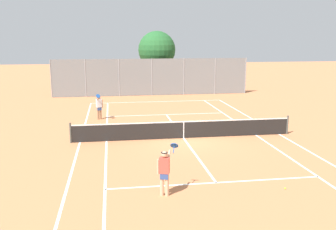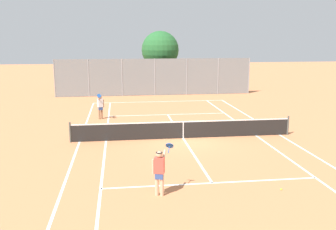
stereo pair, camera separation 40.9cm
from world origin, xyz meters
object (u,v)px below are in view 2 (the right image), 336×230
Objects in this scene: loose_tennis_ball_3 at (231,128)px; tree_behind_left at (161,51)px; player_far_left at (100,105)px; tennis_net at (183,129)px; loose_tennis_ball_0 at (195,130)px; loose_tennis_ball_1 at (281,189)px; player_near_side at (159,170)px; loose_tennis_ball_2 at (133,127)px.

loose_tennis_ball_3 is 17.65m from tree_behind_left.
player_far_left is 14.75m from tree_behind_left.
player_far_left is at bearing 129.89° from tennis_net.
loose_tennis_ball_1 is at bearing -81.69° from loose_tennis_ball_0.
player_near_side is at bearing -96.62° from tree_behind_left.
loose_tennis_ball_3 is (7.83, -3.75, -0.89)m from player_far_left.
loose_tennis_ball_0 and loose_tennis_ball_2 have the same top height.
player_near_side is at bearing -120.30° from loose_tennis_ball_3.
player_near_side is 26.88× the size of loose_tennis_ball_0.
tree_behind_left reaches higher than loose_tennis_ball_2.
player_near_side reaches higher than loose_tennis_ball_3.
loose_tennis_ball_1 is at bearing -61.79° from player_far_left.
player_near_side is 13.04m from player_far_left.
player_far_left reaches higher than tennis_net.
loose_tennis_ball_3 is at bearing -25.56° from player_far_left.
player_far_left is at bearing 128.29° from loose_tennis_ball_2.
loose_tennis_ball_1 is (2.29, -7.37, -0.48)m from tennis_net.
tree_behind_left is at bearing 87.13° from tennis_net.
loose_tennis_ball_0 is (3.06, 8.87, -0.89)m from player_near_side.
player_far_left is 3.41m from loose_tennis_ball_2.
player_far_left is at bearing -112.75° from tree_behind_left.
loose_tennis_ball_2 is 1.00× the size of loose_tennis_ball_3.
loose_tennis_ball_2 is (-2.60, 2.96, -0.48)m from tennis_net.
player_near_side and player_far_left have the same top height.
loose_tennis_ball_0 is at bearing -89.88° from tree_behind_left.
loose_tennis_ball_3 is at bearing 4.46° from loose_tennis_ball_0.
tree_behind_left is at bearing 90.12° from loose_tennis_ball_0.
loose_tennis_ball_0 and loose_tennis_ball_3 have the same top height.
tennis_net is 3.97m from loose_tennis_ball_2.
player_far_left is at bearing 145.07° from loose_tennis_ball_0.
tennis_net is 7.55m from player_near_side.
loose_tennis_ball_3 is 0.01× the size of tree_behind_left.
player_near_side reaches higher than loose_tennis_ball_2.
loose_tennis_ball_0 is (0.98, 1.62, -0.48)m from tennis_net.
tennis_net is 181.82× the size of loose_tennis_ball_0.
player_near_side is 26.88× the size of loose_tennis_ball_1.
tennis_net is 7.24m from player_far_left.
tree_behind_left is at bearing 83.38° from player_near_side.
tennis_net is 19.19m from tree_behind_left.
player_far_left is at bearing 101.27° from player_near_side.
player_near_side is 9.43m from loose_tennis_ball_0.
loose_tennis_ball_2 is (2.04, -2.58, -0.89)m from player_far_left.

